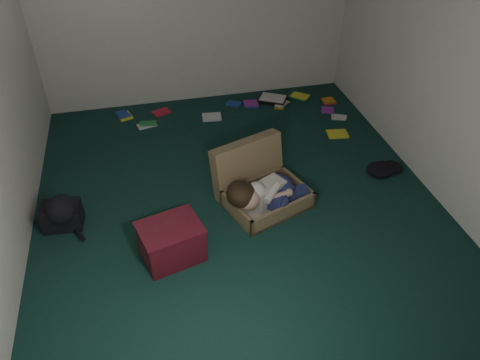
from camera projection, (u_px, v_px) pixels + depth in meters
name	position (u px, v px, depth m)	size (l,w,h in m)	color
floor	(237.00, 198.00, 4.81)	(4.50, 4.50, 0.00)	#113029
wall_back	(195.00, 3.00, 5.75)	(4.50, 4.50, 0.00)	white
wall_front	(338.00, 283.00, 2.29)	(4.50, 4.50, 0.00)	white
wall_right	(444.00, 60.00, 4.38)	(4.50, 4.50, 0.00)	white
suitcase	(259.00, 184.00, 4.72)	(0.99, 0.98, 0.57)	olive
person	(266.00, 193.00, 4.54)	(0.87, 0.44, 0.36)	beige
maroon_bin	(171.00, 242.00, 4.07)	(0.61, 0.53, 0.36)	#53101B
backpack	(62.00, 215.00, 4.41)	(0.44, 0.36, 0.27)	black
clothing_pile	(388.00, 170.00, 5.09)	(0.41, 0.34, 0.13)	black
paper_tray	(273.00, 99.00, 6.45)	(0.47, 0.43, 0.05)	black
book_scatter	(254.00, 112.00, 6.21)	(2.98, 1.30, 0.02)	yellow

